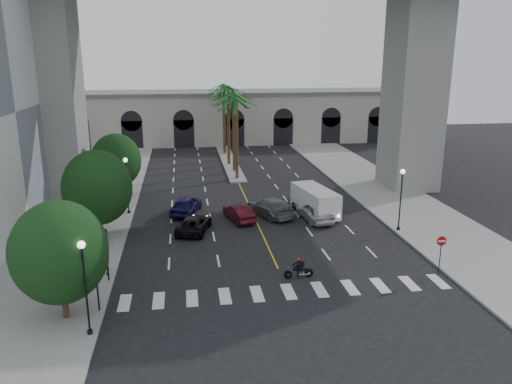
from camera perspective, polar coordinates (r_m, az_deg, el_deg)
The scene contains 30 objects.
ground at distance 33.17m, azimuth 3.20°, elevation -10.15°, with size 140.00×140.00×0.00m, color black.
sidewalk_left at distance 47.35m, azimuth -18.75°, elevation -2.92°, with size 8.00×100.00×0.15m, color gray.
sidewalk_right at distance 51.10m, azimuth 16.46°, elevation -1.40°, with size 8.00×100.00×0.15m, color gray.
median at distance 69.05m, azimuth -3.09°, elevation 3.52°, with size 2.00×24.00×0.20m, color gray.
pier_building at distance 85.11m, azimuth -4.22°, elevation 8.59°, with size 71.00×10.50×8.50m.
bridge at distance 52.35m, azimuth 2.34°, elevation 20.01°, with size 75.00×13.00×26.00m.
palm_a at distance 57.86m, azimuth -2.27°, elevation 10.24°, with size 3.20×3.20×10.30m.
palm_b at distance 61.81m, azimuth -2.59°, elevation 10.82°, with size 3.20×3.20×10.60m.
palm_c at distance 65.78m, azimuth -3.21°, elevation 10.69°, with size 3.20×3.20×10.10m.
palm_d at distance 69.73m, azimuth -3.23°, elevation 11.56°, with size 3.20×3.20×10.90m.
palm_e at distance 73.72m, azimuth -3.72°, elevation 11.40°, with size 3.20×3.20×10.40m.
palm_f at distance 77.70m, azimuth -3.75°, elevation 11.81°, with size 3.20×3.20×10.70m.
street_tree_near at distance 29.04m, azimuth -21.55°, elevation -6.44°, with size 5.20×5.20×6.89m.
street_tree_mid at distance 41.14m, azimuth -17.68°, elevation 0.47°, with size 5.44×5.44×7.21m.
street_tree_far at distance 52.78m, azimuth -15.69°, elevation 3.47°, with size 5.04×5.04×6.68m.
lamp_post_left_near at distance 27.21m, azimuth -18.98°, elevation -9.51°, with size 0.40×0.40×5.35m.
lamp_post_left_far at distance 46.92m, azimuth -14.55°, elevation 1.25°, with size 0.40×0.40×5.35m.
lamp_post_right at distance 42.68m, azimuth 16.24°, elevation -0.26°, with size 0.40×0.40×5.35m.
traffic_signal_near at distance 29.72m, azimuth -17.83°, elevation -8.75°, with size 0.25×0.18×3.65m.
traffic_signal_far at distance 33.37m, azimuth -16.77°, elevation -5.96°, with size 0.25×0.18×3.65m.
motorcycle_rider at distance 33.45m, azimuth 5.00°, elevation -8.73°, with size 2.00×0.54×1.44m.
car_a at distance 44.71m, azimuth 6.74°, elevation -2.20°, with size 2.01×5.01×1.71m, color #B6B5BA.
car_b at distance 44.41m, azimuth -1.96°, elevation -2.39°, with size 1.54×4.42×1.46m, color #430D14.
car_c at distance 41.99m, azimuth -7.09°, elevation -3.64°, with size 2.25×4.88×1.36m, color black.
car_d at distance 45.79m, azimuth 1.62°, elevation -1.68°, with size 2.38×5.85×1.70m, color slate.
car_e at distance 46.70m, azimuth -7.97°, elevation -1.47°, with size 2.03×5.04×1.72m, color #120E43.
cargo_van at distance 45.78m, azimuth 6.78°, elevation -1.01°, with size 3.38×6.41×2.59m.
pedestrian_a at distance 32.64m, azimuth -21.74°, elevation -9.54°, with size 0.72×0.47×1.98m, color black.
pedestrian_b at distance 34.84m, azimuth -16.97°, elevation -7.60°, with size 0.91×0.71×1.86m, color black.
do_not_enter_sign at distance 35.45m, azimuth 20.39°, elevation -5.91°, with size 0.67×0.09×2.75m.
Camera 1 is at (-6.16, -29.29, 14.29)m, focal length 35.00 mm.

